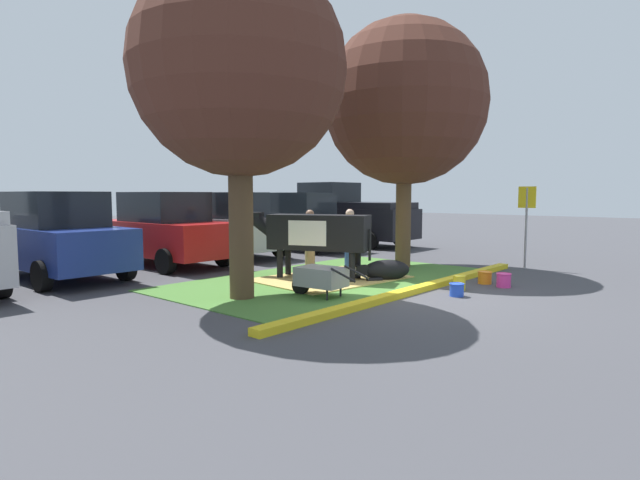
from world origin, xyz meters
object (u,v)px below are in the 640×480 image
shade_tree_right (405,103)px  person_handler (350,238)px  bucket_blue (457,289)px  calf_lying (385,270)px  sedan_silver (228,225)px  person_visitor_near (310,238)px  bucket_pink (504,280)px  bucket_orange (485,277)px  pickup_truck_black (346,216)px  wheelbarrow (320,277)px  cow_holstein (314,233)px  parking_sign (527,211)px  bucket_yellow (459,282)px  hatchback_white (299,222)px  sedan_red (165,230)px  sedan_blue (57,237)px  shade_tree_left (239,70)px

shade_tree_right → person_handler: size_ratio=4.10×
person_handler → bucket_blue: 3.90m
shade_tree_right → calf_lying: size_ratio=5.20×
sedan_silver → person_visitor_near: bearing=-97.9°
bucket_pink → bucket_orange: (0.15, 0.48, -0.01)m
pickup_truck_black → wheelbarrow: bearing=-144.6°
cow_holstein → bucket_blue: 3.53m
shade_tree_right → parking_sign: (1.92, -2.57, -2.81)m
shade_tree_right → calf_lying: 4.69m
wheelbarrow → pickup_truck_black: (8.49, 6.04, 0.73)m
bucket_yellow → hatchback_white: hatchback_white is taller
bucket_yellow → sedan_silver: bearing=85.7°
calf_lying → person_handler: size_ratio=0.79×
person_visitor_near → wheelbarrow: (-2.47, -2.49, -0.45)m
wheelbarrow → pickup_truck_black: pickup_truck_black is taller
shade_tree_right → sedan_silver: size_ratio=1.47×
shade_tree_right → wheelbarrow: bearing=-167.8°
calf_lying → bucket_yellow: calf_lying is taller
parking_sign → sedan_red: 9.74m
person_handler → sedan_blue: sedan_blue is taller
shade_tree_left → bucket_pink: (4.41, -3.26, -4.05)m
calf_lying → person_visitor_near: (0.08, 2.37, 0.60)m
sedan_red → sedan_silver: size_ratio=1.00×
shade_tree_right → cow_holstein: 4.48m
hatchback_white → sedan_silver: bearing=172.6°
calf_lying → sedan_blue: (-4.76, 5.90, 0.75)m
sedan_blue → calf_lying: bearing=-51.1°
bucket_yellow → pickup_truck_black: 9.87m
cow_holstein → sedan_blue: 5.96m
bucket_orange → cow_holstein: bearing=122.3°
shade_tree_right → parking_sign: bearing=-53.3°
person_visitor_near → hatchback_white: (3.42, 3.63, 0.15)m
cow_holstein → person_handler: bearing=7.8°
wheelbarrow → bucket_blue: size_ratio=5.54×
parking_sign → bucket_pink: 3.43m
person_visitor_near → pickup_truck_black: bearing=30.5°
bucket_pink → sedan_red: size_ratio=0.07×
calf_lying → sedan_red: 6.35m
sedan_silver → cow_holstein: bearing=-107.2°
bucket_blue → pickup_truck_black: 10.45m
shade_tree_left → bucket_yellow: bearing=-37.9°
calf_lying → bucket_yellow: 1.80m
shade_tree_right → sedan_red: (-3.98, 5.17, -3.35)m
sedan_blue → person_handler: bearing=-38.5°
calf_lying → hatchback_white: 6.98m
shade_tree_left → parking_sign: (7.49, -2.62, -2.68)m
parking_sign → sedan_blue: parking_sign is taller
bucket_pink → sedan_red: (-2.82, 8.38, 0.83)m
bucket_blue → bucket_orange: (1.70, 0.17, 0.01)m
shade_tree_left → hatchback_white: size_ratio=1.41×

